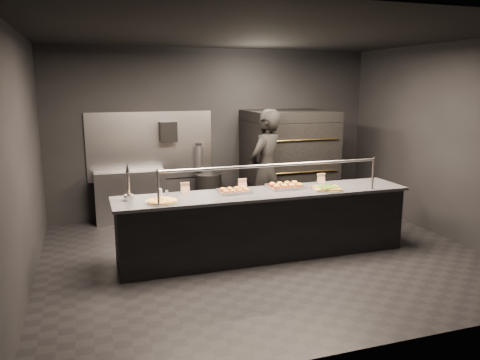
% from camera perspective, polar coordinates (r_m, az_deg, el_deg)
% --- Properties ---
extents(room, '(6.04, 6.00, 3.00)m').
position_cam_1_polar(room, '(6.34, 2.78, 3.70)').
color(room, black).
rests_on(room, ground).
extents(service_counter, '(4.10, 0.78, 1.37)m').
position_cam_1_polar(service_counter, '(6.52, 3.04, -5.37)').
color(service_counter, black).
rests_on(service_counter, ground).
extents(pizza_oven, '(1.50, 1.23, 1.91)m').
position_cam_1_polar(pizza_oven, '(8.57, 5.91, 2.11)').
color(pizza_oven, black).
rests_on(pizza_oven, ground).
extents(prep_shelf, '(1.20, 0.35, 0.90)m').
position_cam_1_polar(prep_shelf, '(8.37, -13.17, -1.96)').
color(prep_shelf, '#99999E').
rests_on(prep_shelf, ground).
extents(towel_dispenser, '(0.30, 0.20, 0.35)m').
position_cam_1_polar(towel_dispenser, '(8.35, -8.76, 5.83)').
color(towel_dispenser, black).
rests_on(towel_dispenser, room).
extents(fire_extinguisher, '(0.14, 0.14, 0.51)m').
position_cam_1_polar(fire_extinguisher, '(8.53, -5.02, 2.72)').
color(fire_extinguisher, '#B2B2B7').
rests_on(fire_extinguisher, room).
extents(beer_tap, '(0.13, 0.18, 0.49)m').
position_cam_1_polar(beer_tap, '(6.07, -13.45, -1.14)').
color(beer_tap, silver).
rests_on(beer_tap, service_counter).
extents(round_pizza, '(0.44, 0.44, 0.03)m').
position_cam_1_polar(round_pizza, '(5.92, -9.49, -2.54)').
color(round_pizza, silver).
rests_on(round_pizza, service_counter).
extents(slider_tray_a, '(0.46, 0.36, 0.07)m').
position_cam_1_polar(slider_tray_a, '(6.35, -0.65, -1.31)').
color(slider_tray_a, silver).
rests_on(slider_tray_a, service_counter).
extents(slider_tray_b, '(0.54, 0.43, 0.08)m').
position_cam_1_polar(slider_tray_b, '(6.67, 5.61, -0.70)').
color(slider_tray_b, silver).
rests_on(slider_tray_b, service_counter).
extents(square_pizza, '(0.45, 0.45, 0.05)m').
position_cam_1_polar(square_pizza, '(6.63, 10.57, -1.03)').
color(square_pizza, silver).
rests_on(square_pizza, service_counter).
extents(condiment_jar, '(0.14, 0.06, 0.09)m').
position_cam_1_polar(condiment_jar, '(6.27, -9.48, -1.49)').
color(condiment_jar, silver).
rests_on(condiment_jar, service_counter).
extents(tent_cards, '(2.18, 0.04, 0.15)m').
position_cam_1_polar(tent_cards, '(6.61, 1.44, -0.37)').
color(tent_cards, white).
rests_on(tent_cards, service_counter).
extents(trash_bin, '(0.48, 0.48, 0.79)m').
position_cam_1_polar(trash_bin, '(8.49, -3.86, -1.87)').
color(trash_bin, black).
rests_on(trash_bin, ground).
extents(worker, '(0.86, 0.81, 1.98)m').
position_cam_1_polar(worker, '(7.69, 3.18, 1.25)').
color(worker, black).
rests_on(worker, ground).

